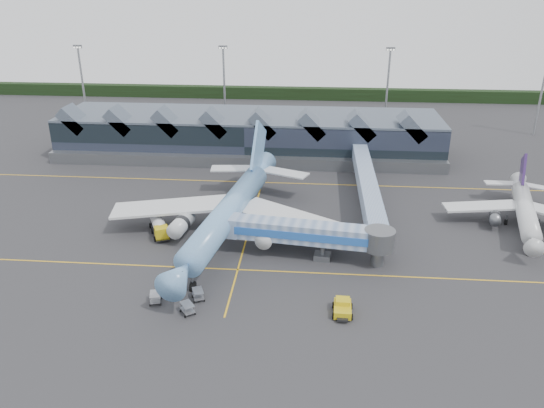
# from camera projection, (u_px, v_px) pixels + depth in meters

# --- Properties ---
(ground) EXTENTS (260.00, 260.00, 0.00)m
(ground) POSITION_uv_depth(u_px,v_px,m) (245.00, 244.00, 85.62)
(ground) COLOR #29292B
(ground) RESTS_ON ground
(taxi_stripes) EXTENTS (120.00, 60.00, 0.01)m
(taxi_stripes) POSITION_uv_depth(u_px,v_px,m) (252.00, 218.00, 94.76)
(taxi_stripes) COLOR gold
(taxi_stripes) RESTS_ON ground
(tree_line_far) EXTENTS (260.00, 4.00, 4.00)m
(tree_line_far) POSITION_uv_depth(u_px,v_px,m) (286.00, 93.00, 185.41)
(tree_line_far) COLOR black
(tree_line_far) RESTS_ON ground
(terminal) EXTENTS (90.00, 22.25, 12.52)m
(terminal) POSITION_uv_depth(u_px,v_px,m) (249.00, 134.00, 127.37)
(terminal) COLOR black
(terminal) RESTS_ON ground
(light_masts) EXTENTS (132.40, 42.56, 22.45)m
(light_masts) POSITION_uv_depth(u_px,v_px,m) (356.00, 91.00, 136.47)
(light_masts) COLOR gray
(light_masts) RESTS_ON ground
(main_airliner) EXTENTS (41.62, 48.33, 15.55)m
(main_airliner) POSITION_uv_depth(u_px,v_px,m) (231.00, 209.00, 87.45)
(main_airliner) COLOR #6195C5
(main_airliner) RESTS_ON ground
(regional_jet) EXTENTS (26.39, 29.34, 10.17)m
(regional_jet) POSITION_uv_depth(u_px,v_px,m) (525.00, 209.00, 90.76)
(regional_jet) COLOR silver
(regional_jet) RESTS_ON ground
(jet_bridge) EXTENTS (26.42, 7.05, 5.94)m
(jet_bridge) POSITION_uv_depth(u_px,v_px,m) (316.00, 235.00, 79.78)
(jet_bridge) COLOR #6A86B1
(jet_bridge) RESTS_ON ground
(fuel_truck) EXTENTS (5.24, 8.34, 2.88)m
(fuel_truck) POSITION_uv_depth(u_px,v_px,m) (159.00, 224.00, 88.81)
(fuel_truck) COLOR black
(fuel_truck) RESTS_ON ground
(pushback_tug) EXTENTS (2.70, 4.16, 1.80)m
(pushback_tug) POSITION_uv_depth(u_px,v_px,m) (343.00, 308.00, 67.90)
(pushback_tug) COLOR gold
(pushback_tug) RESTS_ON ground
(baggage_carts) EXTENTS (7.34, 6.35, 1.43)m
(baggage_carts) POSITION_uv_depth(u_px,v_px,m) (179.00, 297.00, 70.14)
(baggage_carts) COLOR gray
(baggage_carts) RESTS_ON ground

